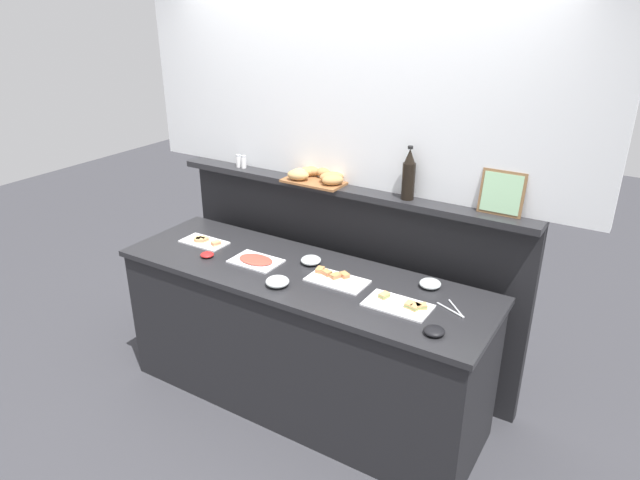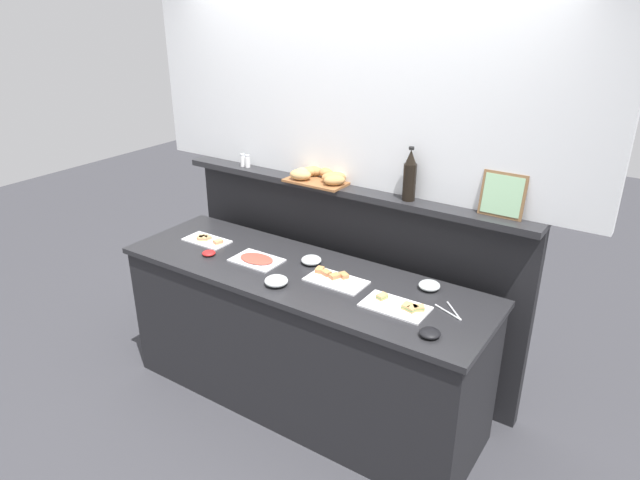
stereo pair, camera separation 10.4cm
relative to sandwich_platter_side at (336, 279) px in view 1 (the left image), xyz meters
name	(u,v)px [view 1 (the left image)]	position (x,y,z in m)	size (l,w,h in m)	color
ground_plane	(347,354)	(-0.23, 0.58, -0.94)	(12.00, 12.00, 0.00)	#38383D
buffet_counter	(302,339)	(-0.23, -0.02, -0.48)	(2.31, 0.72, 0.93)	black
back_ledge_unit	(345,273)	(-0.23, 0.51, -0.24)	(2.45, 0.22, 1.34)	black
upper_wall_panel	(350,80)	(-0.23, 0.54, 1.03)	(3.05, 0.08, 1.26)	silver
sandwich_platter_side	(336,279)	(0.00, 0.00, 0.00)	(0.35, 0.19, 0.04)	white
sandwich_platter_rear	(204,242)	(-1.00, 0.00, 0.00)	(0.31, 0.17, 0.04)	white
sandwich_platter_front	(400,305)	(0.44, -0.08, 0.00)	(0.35, 0.20, 0.04)	white
cold_cuts_platter	(256,261)	(-0.54, -0.05, 0.00)	(0.30, 0.21, 0.02)	silver
glass_bowl_large	(311,260)	(-0.24, 0.11, 0.01)	(0.12, 0.12, 0.05)	silver
glass_bowl_medium	(277,282)	(-0.24, -0.23, 0.01)	(0.13, 0.13, 0.05)	silver
glass_bowl_small	(430,284)	(0.49, 0.20, 0.01)	(0.12, 0.12, 0.05)	silver
condiment_bowl_dark	(434,331)	(0.69, -0.24, 0.01)	(0.10, 0.10, 0.04)	black
condiment_bowl_cream	(207,255)	(-0.84, -0.15, 0.01)	(0.08, 0.08, 0.03)	red
serving_tongs	(454,310)	(0.69, 0.03, 0.00)	(0.17, 0.14, 0.01)	#B7BABF
wine_bottle_dark	(409,176)	(0.22, 0.44, 0.54)	(0.08, 0.08, 0.32)	black
salt_shaker	(239,161)	(-1.04, 0.44, 0.44)	(0.03, 0.03, 0.09)	white
pepper_shaker	(244,162)	(-0.99, 0.44, 0.44)	(0.03, 0.03, 0.09)	white
bread_basket	(317,176)	(-0.40, 0.44, 0.43)	(0.43, 0.28, 0.08)	brown
framed_picture	(502,193)	(0.75, 0.47, 0.52)	(0.24, 0.06, 0.24)	brown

